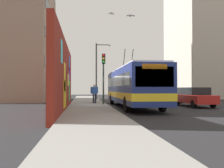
% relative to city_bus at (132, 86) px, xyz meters
% --- Properties ---
extents(ground_plane, '(80.00, 80.00, 0.00)m').
position_rel_city_bus_xyz_m(ground_plane, '(1.47, 1.80, -1.72)').
color(ground_plane, '#232326').
extents(sidewalk_slab, '(48.00, 3.20, 0.15)m').
position_rel_city_bus_xyz_m(sidewalk_slab, '(1.47, 3.40, -1.64)').
color(sidewalk_slab, gray).
rests_on(sidewalk_slab, ground_plane).
extents(graffiti_wall, '(13.77, 0.32, 4.57)m').
position_rel_city_bus_xyz_m(graffiti_wall, '(-2.63, 5.15, 0.56)').
color(graffiti_wall, maroon).
rests_on(graffiti_wall, ground_plane).
extents(building_far_left, '(10.82, 6.29, 20.21)m').
position_rel_city_bus_xyz_m(building_far_left, '(11.72, 11.00, 8.39)').
color(building_far_left, gray).
rests_on(building_far_left, ground_plane).
extents(building_far_right, '(11.61, 8.65, 18.29)m').
position_rel_city_bus_xyz_m(building_far_right, '(18.13, -15.20, 7.42)').
color(building_far_right, '#B2A899').
rests_on(building_far_right, ground_plane).
extents(city_bus, '(12.27, 2.59, 4.85)m').
position_rel_city_bus_xyz_m(city_bus, '(0.00, 0.00, 0.00)').
color(city_bus, navy).
rests_on(city_bus, ground_plane).
extents(parked_car_red, '(4.79, 1.78, 1.58)m').
position_rel_city_bus_xyz_m(parked_car_red, '(0.11, -5.20, -0.88)').
color(parked_car_red, '#B21E19').
rests_on(parked_car_red, ground_plane).
extents(parked_car_silver, '(4.34, 1.93, 1.58)m').
position_rel_city_bus_xyz_m(parked_car_silver, '(6.26, -5.20, -0.88)').
color(parked_car_silver, '#B7B7BC').
rests_on(parked_car_silver, ground_plane).
extents(parked_car_navy, '(4.32, 1.81, 1.58)m').
position_rel_city_bus_xyz_m(parked_car_navy, '(12.06, -5.20, -0.89)').
color(parked_car_navy, navy).
rests_on(parked_car_navy, ground_plane).
extents(parked_car_champagne, '(4.15, 1.74, 1.58)m').
position_rel_city_bus_xyz_m(parked_car_champagne, '(17.35, -5.20, -0.89)').
color(parked_car_champagne, '#C6B793').
rests_on(parked_car_champagne, ground_plane).
extents(pedestrian_midblock, '(0.23, 0.69, 1.73)m').
position_rel_city_bus_xyz_m(pedestrian_midblock, '(3.31, 2.84, -0.55)').
color(pedestrian_midblock, '#1E1E2D').
rests_on(pedestrian_midblock, sidewalk_slab).
extents(traffic_light, '(0.49, 0.28, 4.31)m').
position_rel_city_bus_xyz_m(traffic_light, '(1.54, 2.15, 1.33)').
color(traffic_light, '#2D382D').
rests_on(traffic_light, sidewalk_slab).
extents(street_lamp, '(0.44, 1.86, 6.85)m').
position_rel_city_bus_xyz_m(street_lamp, '(10.55, 2.05, 2.36)').
color(street_lamp, '#4C4C51').
rests_on(street_lamp, sidewalk_slab).
extents(flying_pigeons, '(5.73, 3.41, 3.79)m').
position_rel_city_bus_xyz_m(flying_pigeons, '(-0.06, 2.01, 6.28)').
color(flying_pigeons, gray).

